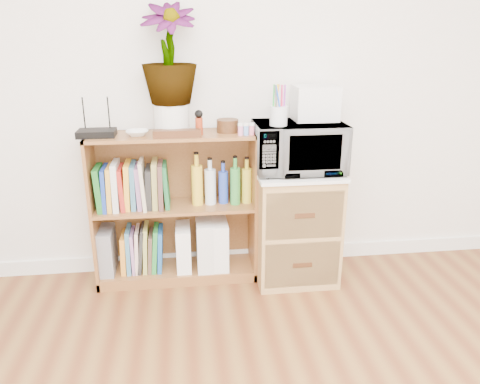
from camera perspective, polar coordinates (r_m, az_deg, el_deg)
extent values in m
cube|color=white|center=(3.26, -1.32, -7.84)|extent=(4.00, 0.02, 0.10)
cube|color=brown|center=(2.95, -7.88, -2.02)|extent=(1.00, 0.30, 0.95)
cube|color=#9E7542|center=(3.01, 6.69, -4.12)|extent=(0.50, 0.45, 0.70)
imported|color=white|center=(2.83, 7.14, 5.44)|extent=(0.53, 0.36, 0.29)
cylinder|color=silver|center=(2.70, 4.71, 9.24)|extent=(0.10, 0.10, 0.11)
cube|color=silver|center=(2.90, 9.13, 10.67)|extent=(0.26, 0.21, 0.20)
cube|color=black|center=(2.83, -17.07, 6.88)|extent=(0.21, 0.15, 0.04)
imported|color=silver|center=(2.79, -12.41, 7.03)|extent=(0.13, 0.13, 0.03)
cylinder|color=silver|center=(2.82, -8.32, 8.85)|extent=(0.20, 0.20, 0.17)
imported|color=#3B7930|center=(2.78, -8.69, 16.31)|extent=(0.31, 0.31, 0.56)
cube|color=#3A210F|center=(2.71, -7.66, 7.08)|extent=(0.27, 0.07, 0.04)
cylinder|color=maroon|center=(2.77, -5.01, 7.99)|extent=(0.04, 0.04, 0.10)
cylinder|color=#37200F|center=(2.83, -1.52, 8.08)|extent=(0.13, 0.13, 0.08)
cube|color=#CB717B|center=(2.74, 0.74, 7.57)|extent=(0.12, 0.04, 0.06)
cube|color=slate|center=(3.09, -15.84, -6.83)|extent=(0.09, 0.23, 0.29)
cube|color=white|center=(3.04, -6.90, -6.65)|extent=(0.09, 0.23, 0.29)
cube|color=silver|center=(3.04, -4.34, -6.25)|extent=(0.10, 0.26, 0.32)
cube|color=white|center=(3.05, -2.51, -6.24)|extent=(0.10, 0.25, 0.31)
cube|color=#1D6D23|center=(2.94, -16.67, 0.53)|extent=(0.04, 0.20, 0.27)
cube|color=#1A379D|center=(2.94, -16.04, 0.54)|extent=(0.03, 0.20, 0.26)
cube|color=gold|center=(2.93, -15.48, 0.61)|extent=(0.04, 0.20, 0.27)
cube|color=silver|center=(2.92, -14.82, 0.85)|extent=(0.04, 0.20, 0.29)
cube|color=#A7231C|center=(2.92, -14.13, 0.57)|extent=(0.04, 0.20, 0.26)
cube|color=gold|center=(2.91, -13.50, 0.80)|extent=(0.04, 0.20, 0.28)
cube|color=#376B86|center=(2.91, -12.83, 0.76)|extent=(0.03, 0.20, 0.27)
cube|color=#956597|center=(2.91, -12.20, 0.70)|extent=(0.03, 0.20, 0.26)
cube|color=beige|center=(2.90, -11.67, 1.06)|extent=(0.04, 0.20, 0.30)
cube|color=#242424|center=(2.91, -11.01, 0.59)|extent=(0.04, 0.20, 0.25)
cube|color=olive|center=(2.90, -10.29, 1.02)|extent=(0.04, 0.20, 0.29)
cube|color=#51332E|center=(2.90, -9.61, 0.95)|extent=(0.03, 0.20, 0.28)
cube|color=#1B6634|center=(2.90, -9.00, 0.86)|extent=(0.04, 0.20, 0.27)
cylinder|color=gold|center=(2.89, -5.27, 1.55)|extent=(0.07, 0.07, 0.32)
cylinder|color=silver|center=(2.90, -3.65, 1.25)|extent=(0.07, 0.07, 0.28)
cylinder|color=#2541B0|center=(2.91, -2.05, 1.09)|extent=(0.06, 0.06, 0.26)
cylinder|color=green|center=(2.91, -0.65, 1.50)|extent=(0.06, 0.06, 0.30)
cylinder|color=gold|center=(2.92, 0.80, 1.41)|extent=(0.06, 0.06, 0.28)
cube|color=orange|center=(3.09, -13.91, -7.12)|extent=(0.04, 0.19, 0.25)
cube|color=teal|center=(3.07, -13.34, -6.77)|extent=(0.03, 0.19, 0.29)
cube|color=#A16EA6|center=(3.08, -12.83, -6.95)|extent=(0.02, 0.19, 0.26)
cube|color=beige|center=(3.07, -12.38, -6.81)|extent=(0.04, 0.19, 0.28)
cube|color=#282828|center=(3.07, -11.91, -6.68)|extent=(0.06, 0.19, 0.29)
cube|color=#A2A54C|center=(3.06, -11.39, -6.63)|extent=(0.04, 0.19, 0.30)
cube|color=#4E382D|center=(3.07, -10.83, -7.03)|extent=(0.04, 0.19, 0.25)
cube|color=#228133|center=(3.06, -10.29, -6.72)|extent=(0.05, 0.19, 0.28)
cube|color=#195198|center=(3.06, -9.69, -6.79)|extent=(0.04, 0.19, 0.27)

